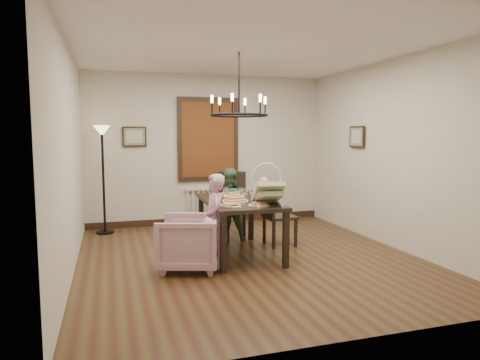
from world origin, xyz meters
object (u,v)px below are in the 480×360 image
armchair (188,242)px  baby_bouncer (268,190)px  drinking_glass (250,195)px  seated_man (229,211)px  dining_table (239,206)px  chair_right (280,213)px  elderly_woman (215,229)px  floor_lamp (103,181)px  chair_far (232,204)px

armchair → baby_bouncer: size_ratio=1.30×
drinking_glass → seated_man: bearing=96.9°
dining_table → chair_right: size_ratio=1.68×
elderly_woman → drinking_glass: bearing=134.0°
seated_man → floor_lamp: (-1.90, 1.13, 0.42)m
elderly_woman → baby_bouncer: (0.70, -0.04, 0.47)m
armchair → floor_lamp: (-1.02, 2.38, 0.56)m
armchair → seated_man: bearing=162.8°
drinking_glass → baby_bouncer: bearing=-82.6°
dining_table → baby_bouncer: baby_bouncer is taller
seated_man → armchair: bearing=58.8°
baby_bouncer → chair_right: bearing=68.7°
chair_far → armchair: bearing=-108.1°
drinking_glass → elderly_woman: bearing=-143.8°
chair_right → elderly_woman: chair_right is taller
dining_table → floor_lamp: floor_lamp is taller
dining_table → seated_man: size_ratio=1.75×
seated_man → dining_table: bearing=88.7°
drinking_glass → floor_lamp: size_ratio=0.07×
chair_right → drinking_glass: 0.73m
chair_far → floor_lamp: 2.23m
dining_table → elderly_woman: (-0.47, -0.47, -0.19)m
armchair → drinking_glass: drinking_glass is taller
armchair → drinking_glass: bearing=132.5°
dining_table → chair_right: 0.81m
seated_man → drinking_glass: 0.89m
baby_bouncer → elderly_woman: bearing=-172.7°
chair_right → baby_bouncer: size_ratio=1.73×
drinking_glass → dining_table: bearing=178.1°
dining_table → floor_lamp: (-1.83, 1.93, 0.21)m
dining_table → drinking_glass: (0.17, -0.01, 0.15)m
elderly_woman → seated_man: 1.38m
dining_table → floor_lamp: 2.66m
chair_right → elderly_woman: bearing=119.3°
baby_bouncer → floor_lamp: floor_lamp is taller
chair_right → seated_man: bearing=49.9°
chair_far → chair_right: (0.55, -0.74, -0.04)m
chair_right → floor_lamp: size_ratio=0.56×
elderly_woman → seated_man: size_ratio=1.03×
baby_bouncer → armchair: bearing=-172.3°
dining_table → chair_right: (0.74, 0.29, -0.19)m
dining_table → armchair: 0.99m
armchair → elderly_woman: 0.37m
chair_far → floor_lamp: (-2.02, 0.89, 0.36)m
armchair → chair_far: bearing=163.9°
floor_lamp → baby_bouncer: bearing=-49.8°
chair_right → armchair: (-1.54, -0.75, -0.16)m
armchair → elderly_woman: size_ratio=0.76×
chair_far → seated_man: bearing=-101.6°
dining_table → chair_right: chair_right is taller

